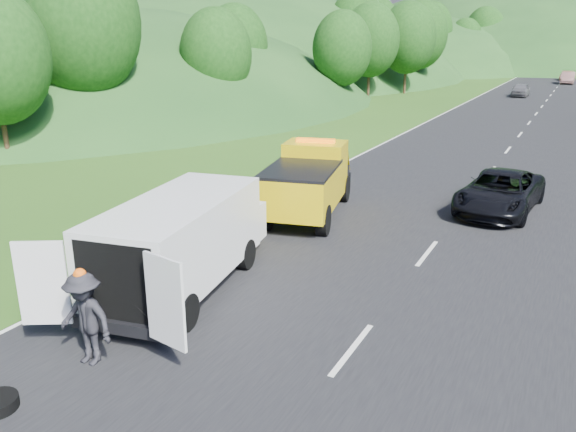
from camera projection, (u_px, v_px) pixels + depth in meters
The scene contains 13 objects.
ground at pixel (271, 285), 14.37m from camera, with size 320.00×320.00×0.00m, color #38661E.
road_surface at pixel (536, 114), 46.83m from camera, with size 14.00×200.00×0.02m, color black.
tree_line_left at pixel (368, 87), 73.45m from camera, with size 14.00×140.00×14.00m, color #255619, non-canonical shape.
tow_truck at pixel (309, 180), 19.77m from camera, with size 3.43×6.26×2.55m.
white_van at pixel (183, 239), 13.71m from camera, with size 4.02×7.08×2.38m.
woman at pixel (156, 255), 16.33m from camera, with size 0.61×0.44×1.66m, color white.
child at pixel (196, 269), 15.38m from camera, with size 0.48×0.37×0.98m, color #C3C569.
worker at pixel (90, 363), 10.91m from camera, with size 1.21×0.70×1.88m, color black.
suitcase at pixel (107, 248), 16.12m from camera, with size 0.35×0.20×0.57m, color #5C5D46.
passing_suv at pixel (498, 211), 20.46m from camera, with size 2.40×5.20×1.45m, color black.
dist_car_a at pixel (520, 97), 60.72m from camera, with size 1.68×4.17×1.42m, color #4B4B50.
dist_car_b at pixel (567, 84), 77.78m from camera, with size 1.69×4.86×1.60m, color brown.
dist_car_c at pixel (566, 81), 84.13m from camera, with size 1.90×4.67×1.36m, color #9B5E4D.
Camera 1 is at (6.49, -11.47, 6.02)m, focal length 35.00 mm.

